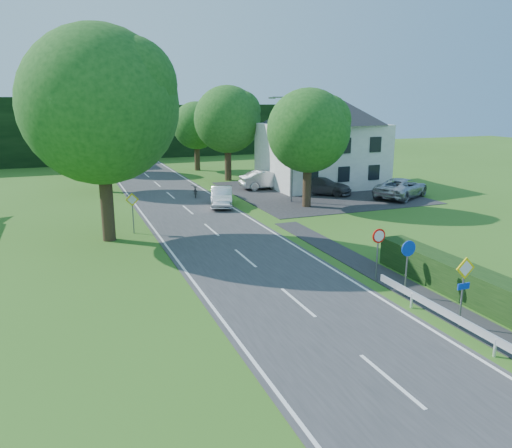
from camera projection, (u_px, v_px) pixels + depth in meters
name	position (u px, v px, depth m)	size (l,w,h in m)	color
road	(232.00, 248.00, 26.77)	(7.00, 80.00, 0.04)	#343436
parking_pad	(316.00, 192.00, 42.75)	(14.00, 16.00, 0.04)	black
line_edge_left	(173.00, 254.00, 25.62)	(0.12, 80.00, 0.01)	white
line_edge_right	(287.00, 241.00, 27.91)	(0.12, 80.00, 0.01)	white
line_centre	(232.00, 247.00, 26.77)	(0.12, 80.00, 0.01)	white
tree_main	(102.00, 136.00, 26.86)	(9.40, 9.40, 11.64)	#184916
tree_left_far	(100.00, 142.00, 42.05)	(7.00, 7.00, 8.58)	#184916
tree_right_far	(228.00, 134.00, 48.02)	(7.40, 7.40, 9.09)	#184916
tree_left_back	(96.00, 135.00, 53.13)	(6.60, 6.60, 8.07)	#184916
tree_right_back	(197.00, 136.00, 55.08)	(6.20, 6.20, 7.56)	#184916
tree_right_mid	(308.00, 149.00, 35.96)	(7.00, 7.00, 8.58)	#184916
treeline_right	(182.00, 130.00, 70.32)	(30.00, 5.00, 7.00)	black
house_white	(322.00, 137.00, 45.10)	(10.60, 8.40, 8.60)	silver
streetlight	(291.00, 144.00, 37.57)	(2.03, 0.18, 8.00)	slate
sign_priority_right	(464.00, 279.00, 16.99)	(0.78, 0.09, 2.59)	slate
sign_roundabout	(408.00, 258.00, 19.73)	(0.64, 0.08, 2.37)	slate
sign_speed_limit	(378.00, 242.00, 21.51)	(0.64, 0.11, 2.37)	slate
sign_priority_left	(132.00, 205.00, 29.28)	(0.78, 0.09, 2.44)	slate
moving_car	(222.00, 196.00, 36.97)	(1.52, 4.35, 1.43)	silver
motorcycle	(195.00, 190.00, 40.57)	(0.70, 2.00, 1.05)	black
parked_car_silver_a	(267.00, 180.00, 44.12)	(1.70, 4.86, 1.60)	#B1B2B6
parked_car_grey	(321.00, 185.00, 41.63)	(2.04, 5.01, 1.45)	#454449
parked_car_silver_b	(401.00, 188.00, 40.15)	(2.63, 5.71, 1.59)	#B5B6BD
parasol	(289.00, 178.00, 43.70)	(2.29, 2.34, 2.10)	#BD0F31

